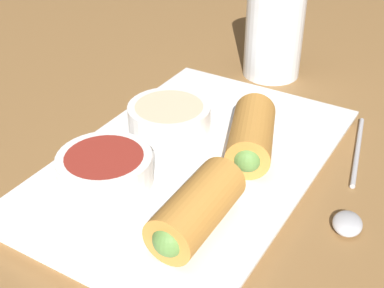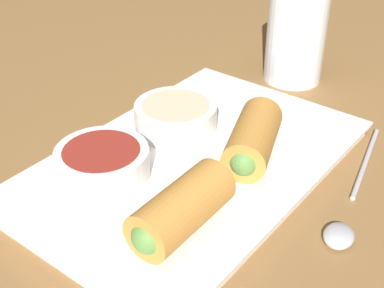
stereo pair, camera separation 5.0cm
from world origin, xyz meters
TOP-DOWN VIEW (x-y plane):
  - table_surface at (0.00, 0.00)cm, footprint 180.00×140.00cm
  - serving_plate at (-0.93, 1.44)cm, footprint 34.19×22.13cm
  - roll_front_left at (2.47, -3.01)cm, footprint 10.01×7.07cm
  - roll_front_right at (-9.58, -3.93)cm, footprint 9.87×4.26cm
  - dipping_bowl_near at (2.48, 6.20)cm, footprint 8.47×8.47cm
  - dipping_bowl_far at (-7.95, 6.18)cm, footprint 8.47×8.47cm
  - spoon at (1.81, -13.22)cm, footprint 19.94×5.69cm
  - drinking_glass at (22.99, 3.78)cm, footprint 7.25×7.25cm

SIDE VIEW (x-z plane):
  - table_surface at x=0.00cm, z-range 0.00..2.00cm
  - spoon at x=1.81cm, z-range 1.92..3.04cm
  - serving_plate at x=-0.93cm, z-range 2.01..3.51cm
  - dipping_bowl_near at x=2.48cm, z-range 3.62..6.33cm
  - dipping_bowl_far at x=-7.95cm, z-range 3.62..6.33cm
  - roll_front_left at x=2.47cm, z-range 3.50..7.61cm
  - roll_front_right at x=-9.58cm, z-range 3.50..7.61cm
  - drinking_glass at x=22.99cm, z-range 2.00..15.14cm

